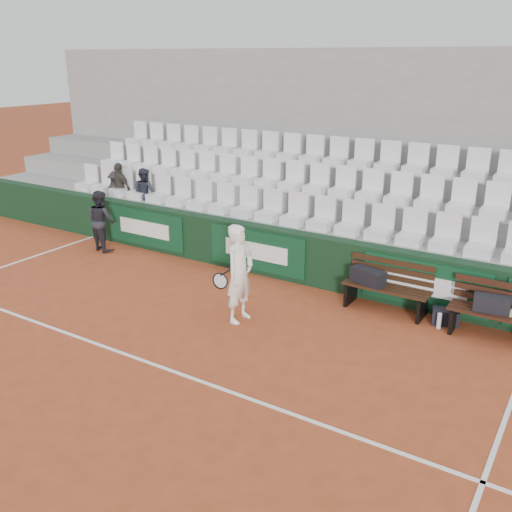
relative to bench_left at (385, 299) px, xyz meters
The scene contains 22 objects.
ground 4.43m from the bench_left, 126.32° to the right, with size 80.00×80.00×0.00m, color #A44625.
court_baseline 4.43m from the bench_left, 126.32° to the right, with size 18.00×0.06×0.01m, color white.
back_barrier 2.60m from the bench_left, behind, with size 18.00×0.34×1.00m.
grandstand_tier_front 2.84m from the bench_left, 158.03° to the left, with size 18.00×0.95×1.00m, color gray.
grandstand_tier_mid 3.34m from the bench_left, 142.56° to the left, with size 18.00×0.95×1.45m, color gray.
grandstand_tier_back 4.02m from the bench_left, 131.56° to the left, with size 18.00×0.95×1.90m, color gray.
grandstand_rear_wall 4.86m from the bench_left, 126.20° to the left, with size 18.00×0.30×4.40m, color gray.
seat_row_front 2.97m from the bench_left, 161.39° to the left, with size 11.90×0.44×0.63m, color silver.
seat_row_mid 3.55m from the bench_left, 145.05° to the left, with size 11.90×0.44×0.63m, color silver.
seat_row_back 4.31m from the bench_left, 133.30° to the left, with size 11.90×0.44×0.63m, color silver.
bench_left is the anchor object (origin of this frame).
bench_right 1.86m from the bench_left, ahead, with size 1.50×0.56×0.45m, color #34190F.
sports_bag_left 0.49m from the bench_left, behind, with size 0.62×0.26×0.26m, color black.
sports_bag_right 1.77m from the bench_left, ahead, with size 0.54×0.25×0.25m, color black.
sports_bag_ground 1.04m from the bench_left, ahead, with size 0.43×0.26×0.26m, color black.
water_bottle_near 0.77m from the bench_left, behind, with size 0.07×0.07×0.26m, color silver.
water_bottle_far 1.02m from the bench_left, 11.14° to the right, with size 0.07×0.07×0.26m, color silver.
tennis_player 2.63m from the bench_left, 139.71° to the right, with size 0.71×0.62×1.67m.
ball_kid 6.69m from the bench_left, behind, with size 0.67×0.53×1.39m, color black.
spectator_a 7.51m from the bench_left, behind, with size 0.65×0.38×1.01m, color black.
spectator_b 7.40m from the bench_left, behind, with size 0.72×0.30×1.23m, color #36312B.
spectator_c 6.60m from the bench_left, behind, with size 0.58×0.45×1.19m, color #202431.
Camera 1 is at (5.56, -5.37, 4.23)m, focal length 40.00 mm.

